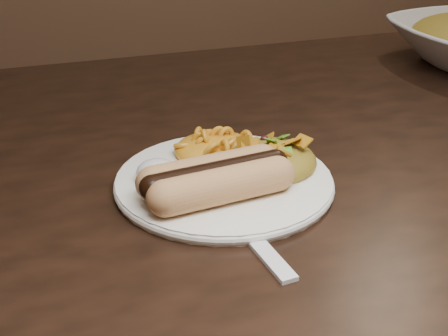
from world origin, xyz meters
name	(u,v)px	position (x,y,z in m)	size (l,w,h in m)	color
table	(284,234)	(0.00, 0.00, 0.66)	(1.60, 0.90, 0.75)	black
plate	(224,182)	(-0.08, -0.03, 0.76)	(0.22, 0.22, 0.01)	white
hotdog	(216,178)	(-0.10, -0.06, 0.78)	(0.13, 0.08, 0.03)	tan
mac_and_cheese	(215,138)	(-0.08, 0.03, 0.78)	(0.09, 0.08, 0.03)	orange
sour_cream	(157,168)	(-0.15, -0.02, 0.77)	(0.04, 0.04, 0.03)	white
taco_salad	(271,153)	(-0.03, -0.02, 0.78)	(0.10, 0.09, 0.04)	orange
fork	(262,248)	(-0.09, -0.15, 0.75)	(0.02, 0.13, 0.00)	silver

